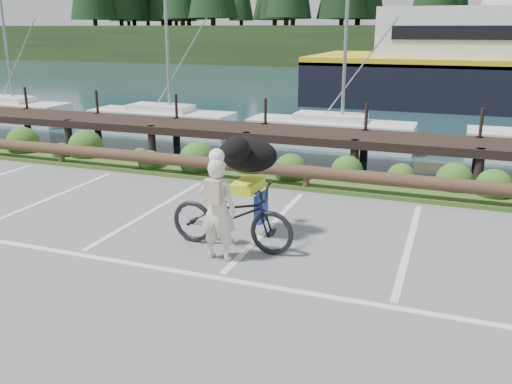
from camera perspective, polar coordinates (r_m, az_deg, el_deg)
ground at (r=8.70m, az=-2.87°, el=-8.01°), size 72.00×72.00×0.00m
harbor_backdrop at (r=85.83m, az=19.05°, el=13.55°), size 170.00×160.00×30.00m
vegetation_strip at (r=13.42m, az=6.04°, el=1.19°), size 34.00×1.60×0.10m
log_rail at (r=12.79m, az=5.25°, el=0.18°), size 32.00×0.30×0.60m
bicycle at (r=9.27m, az=-2.60°, el=-2.46°), size 2.27×0.84×1.18m
cyclist at (r=8.74m, az=-4.04°, el=-1.85°), size 0.64×0.43×1.72m
dog at (r=9.65m, az=-0.91°, el=3.97°), size 0.57×1.12×0.64m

